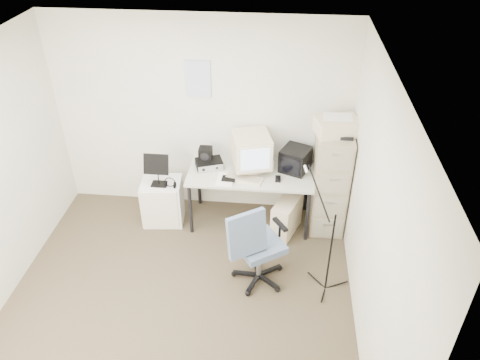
# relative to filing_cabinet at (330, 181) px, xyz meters

# --- Properties ---
(floor) EXTENTS (3.60, 3.60, 0.01)m
(floor) POSITION_rel_filing_cabinet_xyz_m (-1.58, -1.48, -0.66)
(floor) COLOR #3F3523
(floor) RESTS_ON ground
(ceiling) EXTENTS (3.60, 3.60, 0.01)m
(ceiling) POSITION_rel_filing_cabinet_xyz_m (-1.58, -1.48, 1.85)
(ceiling) COLOR white
(ceiling) RESTS_ON ground
(wall_back) EXTENTS (3.60, 0.02, 2.50)m
(wall_back) POSITION_rel_filing_cabinet_xyz_m (-1.58, 0.32, 0.60)
(wall_back) COLOR beige
(wall_back) RESTS_ON ground
(wall_right) EXTENTS (0.02, 3.60, 2.50)m
(wall_right) POSITION_rel_filing_cabinet_xyz_m (0.22, -1.48, 0.60)
(wall_right) COLOR beige
(wall_right) RESTS_ON ground
(wall_calendar) EXTENTS (0.30, 0.02, 0.44)m
(wall_calendar) POSITION_rel_filing_cabinet_xyz_m (-1.60, 0.31, 1.10)
(wall_calendar) COLOR white
(wall_calendar) RESTS_ON wall_back
(filing_cabinet) EXTENTS (0.40, 0.60, 1.30)m
(filing_cabinet) POSITION_rel_filing_cabinet_xyz_m (0.00, 0.00, 0.00)
(filing_cabinet) COLOR tan
(filing_cabinet) RESTS_ON floor
(printer) EXTENTS (0.53, 0.43, 0.18)m
(printer) POSITION_rel_filing_cabinet_xyz_m (0.00, -0.02, 0.74)
(printer) COLOR beige
(printer) RESTS_ON filing_cabinet
(desk) EXTENTS (1.50, 0.70, 0.73)m
(desk) POSITION_rel_filing_cabinet_xyz_m (-0.95, -0.03, -0.29)
(desk) COLOR beige
(desk) RESTS_ON floor
(crt_monitor) EXTENTS (0.53, 0.54, 0.47)m
(crt_monitor) POSITION_rel_filing_cabinet_xyz_m (-0.95, 0.03, 0.31)
(crt_monitor) COLOR beige
(crt_monitor) RESTS_ON desk
(crt_tv) EXTENTS (0.41, 0.42, 0.28)m
(crt_tv) POSITION_rel_filing_cabinet_xyz_m (-0.43, 0.09, 0.22)
(crt_tv) COLOR black
(crt_tv) RESTS_ON desk
(desk_speaker) EXTENTS (0.09, 0.09, 0.14)m
(desk_speaker) POSITION_rel_filing_cabinet_xyz_m (-0.72, 0.06, 0.15)
(desk_speaker) COLOR beige
(desk_speaker) RESTS_ON desk
(keyboard) EXTENTS (0.47, 0.27, 0.02)m
(keyboard) POSITION_rel_filing_cabinet_xyz_m (-1.02, -0.19, 0.09)
(keyboard) COLOR beige
(keyboard) RESTS_ON desk
(mouse) EXTENTS (0.06, 0.11, 0.03)m
(mouse) POSITION_rel_filing_cabinet_xyz_m (-0.62, -0.16, 0.10)
(mouse) COLOR black
(mouse) RESTS_ON desk
(radio_receiver) EXTENTS (0.37, 0.32, 0.09)m
(radio_receiver) POSITION_rel_filing_cabinet_xyz_m (-1.46, 0.04, 0.13)
(radio_receiver) COLOR black
(radio_receiver) RESTS_ON desk
(radio_speaker) EXTENTS (0.16, 0.15, 0.16)m
(radio_speaker) POSITION_rel_filing_cabinet_xyz_m (-1.51, 0.07, 0.25)
(radio_speaker) COLOR black
(radio_speaker) RESTS_ON radio_receiver
(papers) EXTENTS (0.21, 0.27, 0.02)m
(papers) POSITION_rel_filing_cabinet_xyz_m (-1.23, -0.22, 0.09)
(papers) COLOR white
(papers) RESTS_ON desk
(pc_tower) EXTENTS (0.39, 0.54, 0.46)m
(pc_tower) POSITION_rel_filing_cabinet_xyz_m (-0.49, -0.21, -0.42)
(pc_tower) COLOR beige
(pc_tower) RESTS_ON floor
(office_chair) EXTENTS (0.81, 0.81, 1.02)m
(office_chair) POSITION_rel_filing_cabinet_xyz_m (-0.78, -1.04, -0.14)
(office_chair) COLOR slate
(office_chair) RESTS_ON floor
(side_cart) EXTENTS (0.51, 0.43, 0.59)m
(side_cart) POSITION_rel_filing_cabinet_xyz_m (-2.04, -0.14, -0.35)
(side_cart) COLOR white
(side_cart) RESTS_ON floor
(music_stand) EXTENTS (0.30, 0.16, 0.43)m
(music_stand) POSITION_rel_filing_cabinet_xyz_m (-2.04, -0.20, 0.16)
(music_stand) COLOR black
(music_stand) RESTS_ON side_cart
(headphones) EXTENTS (0.19, 0.19, 0.03)m
(headphones) POSITION_rel_filing_cabinet_xyz_m (-1.89, -0.24, -0.01)
(headphones) COLOR black
(headphones) RESTS_ON side_cart
(mic_stand) EXTENTS (0.03, 0.03, 1.31)m
(mic_stand) POSITION_rel_filing_cabinet_xyz_m (-0.05, -1.11, 0.00)
(mic_stand) COLOR black
(mic_stand) RESTS_ON floor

